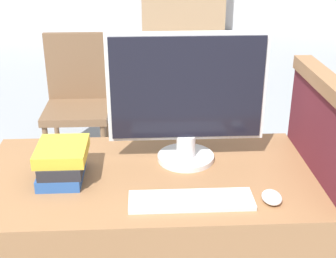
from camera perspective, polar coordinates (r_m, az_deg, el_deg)
name	(u,v)px	position (r m, az deg, el deg)	size (l,w,h in m)	color
carrel_divider	(311,217)	(1.89, 17.08, -10.27)	(0.07, 0.62, 1.12)	#5B1E28
monitor	(187,97)	(1.69, 2.28, 3.86)	(0.58, 0.21, 0.49)	silver
keyboard	(191,200)	(1.53, 2.82, -8.70)	(0.40, 0.12, 0.02)	silver
mouse	(272,197)	(1.56, 12.51, -8.13)	(0.06, 0.09, 0.03)	white
book_stack	(62,161)	(1.68, -12.77, -3.87)	(0.17, 0.22, 0.13)	#285199
far_chair	(77,95)	(3.34, -11.01, 4.10)	(0.44, 0.44, 0.90)	brown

